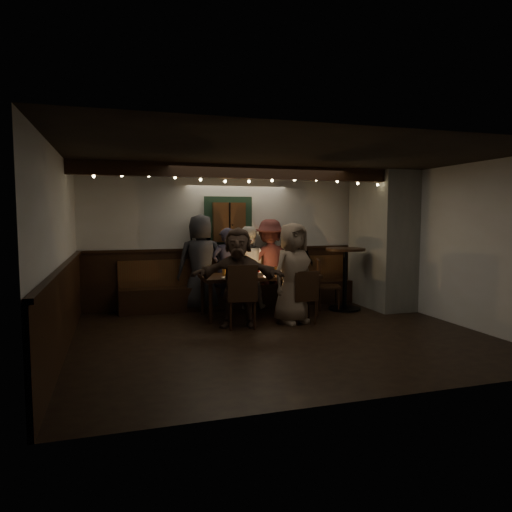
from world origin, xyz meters
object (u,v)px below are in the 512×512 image
object	(u,v)px
person_a	(201,263)
person_c	(247,267)
person_f	(238,277)
person_e	(292,265)
person_g	(293,273)
chair_near_right	(305,294)
person_b	(226,269)
person_d	(270,263)
chair_near_left	(242,293)
chair_end	(323,282)
high_top	(345,271)
dining_table	(259,278)

from	to	relation	value
person_a	person_c	size ratio (longest dim) A/B	1.15
person_c	person_f	size ratio (longest dim) A/B	0.99
person_e	person_g	distance (m)	1.59
person_a	person_c	xyz separation A→B (m)	(0.89, -0.03, -0.12)
chair_near_right	person_e	distance (m)	1.67
person_a	person_b	xyz separation A→B (m)	(0.46, -0.08, -0.13)
person_a	person_g	world-z (taller)	person_a
person_c	person_d	xyz separation A→B (m)	(0.47, 0.02, 0.07)
person_a	person_c	world-z (taller)	person_a
chair_near_left	person_e	world-z (taller)	person_e
person_c	chair_end	bearing A→B (deg)	167.40
high_top	person_b	xyz separation A→B (m)	(-2.15, 0.67, 0.04)
person_f	person_g	size ratio (longest dim) A/B	0.96
person_c	person_d	distance (m)	0.48
person_c	chair_near_right	bearing A→B (deg)	121.10
chair_end	person_c	xyz separation A→B (m)	(-1.33, 0.60, 0.25)
person_b	person_e	distance (m)	1.36
chair_near_right	person_e	world-z (taller)	person_e
chair_near_left	person_c	size ratio (longest dim) A/B	0.65
dining_table	chair_near_right	size ratio (longest dim) A/B	2.34
chair_near_right	chair_end	xyz separation A→B (m)	(0.79, 0.95, 0.04)
dining_table	person_c	xyz separation A→B (m)	(-0.02, 0.73, 0.11)
person_d	chair_near_right	bearing A→B (deg)	92.53
high_top	person_g	distance (m)	1.54
chair_near_left	person_c	world-z (taller)	person_c
dining_table	person_a	bearing A→B (deg)	139.74
person_g	person_a	bearing A→B (deg)	109.35
chair_end	person_d	size ratio (longest dim) A/B	0.56
dining_table	person_g	bearing A→B (deg)	-63.44
chair_end	high_top	bearing A→B (deg)	-15.58
chair_end	person_a	world-z (taller)	person_a
chair_near_right	person_b	distance (m)	1.82
person_f	dining_table	bearing A→B (deg)	69.51
person_b	person_g	world-z (taller)	person_g
chair_end	person_g	distance (m)	1.31
person_b	person_e	xyz separation A→B (m)	(1.36, 0.08, 0.03)
high_top	person_g	size ratio (longest dim) A/B	0.70
chair_near_right	person_f	size ratio (longest dim) A/B	0.55
person_b	dining_table	bearing A→B (deg)	114.11
person_d	person_a	bearing A→B (deg)	-0.53
person_b	person_g	distance (m)	1.62
chair_near_left	person_d	distance (m)	1.92
person_c	person_g	distance (m)	1.50
chair_near_right	person_e	size ratio (longest dim) A/B	0.55
person_f	high_top	bearing A→B (deg)	36.25
person_a	person_e	distance (m)	1.83
dining_table	chair_end	bearing A→B (deg)	5.53
high_top	person_c	size ratio (longest dim) A/B	0.74
chair_near_right	person_a	world-z (taller)	person_a
dining_table	high_top	bearing A→B (deg)	0.59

